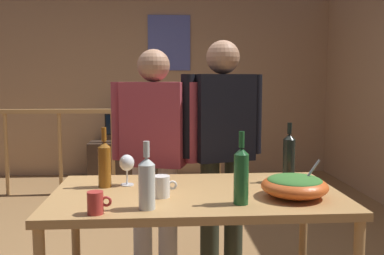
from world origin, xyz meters
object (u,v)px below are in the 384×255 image
Objects in this scene: wine_bottle_clear at (147,182)px; wine_bottle_dark at (289,157)px; mug_red at (96,203)px; serving_table at (197,204)px; framed_picture at (169,43)px; tv_console at (123,160)px; mug_white at (162,186)px; salad_bowl at (295,185)px; person_standing_left at (154,145)px; wine_bottle_amber at (105,163)px; stair_railing at (129,138)px; wine_glass at (127,164)px; wine_bottle_green at (241,175)px; person_standing_right at (222,139)px; flat_screen_tv at (122,125)px.

wine_bottle_dark is at bearing 30.59° from wine_bottle_clear.
serving_table is at bearing 36.53° from mug_red.
framed_picture is 1.75m from tv_console.
mug_white is (-0.11, -4.03, -1.03)m from framed_picture.
salad_bowl is 0.21× the size of person_standing_left.
wine_bottle_amber is at bearing -86.40° from tv_console.
wine_bottle_dark is (1.11, -2.73, 0.25)m from stair_railing.
wine_bottle_dark is (0.91, 0.02, 0.02)m from wine_glass.
wine_glass is 0.69m from wine_bottle_green.
person_standing_left is at bearing -80.82° from tv_console.
mug_white is (-0.72, -0.27, -0.09)m from wine_bottle_dark.
wine_bottle_amber is 1.03m from wine_bottle_dark.
mug_white is (-0.37, 0.15, -0.09)m from wine_bottle_green.
tv_console is at bearing -88.98° from person_standing_right.
wine_bottle_dark reaches higher than flat_screen_tv.
salad_bowl is at bearing -16.77° from serving_table.
framed_picture is 7.14× the size of mug_red.
wine_bottle_clear is 0.20× the size of person_standing_left.
wine_bottle_clear is at bearing -59.81° from wine_bottle_amber.
stair_railing is 3.52× the size of tv_console.
wine_bottle_dark reaches higher than serving_table.
person_standing_left is at bearing 88.92° from wine_bottle_clear.
wine_bottle_green is at bearing -161.36° from salad_bowl.
serving_table is at bearing 49.18° from wine_bottle_clear.
person_standing_left reaches higher than wine_glass.
tv_console is 0.56× the size of person_standing_right.
stair_railing is 29.78× the size of mug_red.
mug_red is (-0.22, -0.06, -0.08)m from wine_bottle_clear.
wine_bottle_clear is 0.22m from mug_white.
serving_table is 0.59m from mug_red.
wine_glass is 0.46m from wine_bottle_clear.
person_standing_right is at bearing 37.46° from wine_bottle_amber.
stair_railing is 3.25m from wine_bottle_green.
mug_red is (-0.09, -0.50, -0.07)m from wine_glass.
person_standing_right is (0.69, 1.02, 0.13)m from mug_red.
wine_bottle_green is 0.44m from wine_bottle_clear.
person_standing_left is (-0.42, 0.92, 0.00)m from wine_bottle_green.
person_standing_left is (-0.70, 0.82, 0.08)m from salad_bowl.
wine_bottle_clear is at bearing -149.41° from wine_bottle_dark.
person_standing_right is at bearing 63.70° from wine_bottle_clear.
wine_bottle_green is 1.11× the size of wine_bottle_clear.
wine_glass is 0.91m from wine_bottle_dark.
mug_red is at bearing -167.89° from salad_bowl.
wine_bottle_amber is 0.90m from person_standing_right.
person_standing_right is (0.60, 0.52, 0.06)m from wine_glass.
flat_screen_tv is 2.65× the size of wine_glass.
wine_bottle_green is (0.90, -3.86, 0.18)m from flat_screen_tv.
flat_screen_tv is at bearing 93.52° from mug_red.
person_standing_left is at bearing -81.37° from stair_railing.
framed_picture is 0.24× the size of stair_railing.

